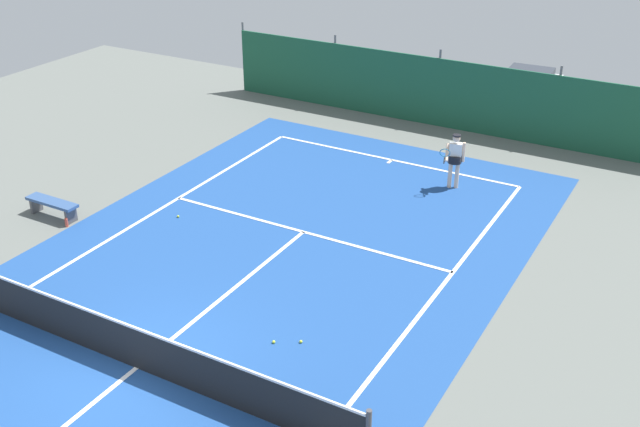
# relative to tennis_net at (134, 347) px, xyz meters

# --- Properties ---
(ground_plane) EXTENTS (36.00, 36.00, 0.00)m
(ground_plane) POSITION_rel_tennis_net_xyz_m (0.00, 0.00, -0.51)
(ground_plane) COLOR slate
(court_surface) EXTENTS (11.02, 26.60, 0.01)m
(court_surface) POSITION_rel_tennis_net_xyz_m (0.00, 0.00, -0.51)
(court_surface) COLOR #1E478C
(court_surface) RESTS_ON ground
(tennis_net) EXTENTS (10.12, 0.10, 1.10)m
(tennis_net) POSITION_rel_tennis_net_xyz_m (0.00, 0.00, 0.00)
(tennis_net) COLOR black
(tennis_net) RESTS_ON ground
(back_fence) EXTENTS (16.30, 0.98, 2.70)m
(back_fence) POSITION_rel_tennis_net_xyz_m (-0.00, 16.02, 0.16)
(back_fence) COLOR #195138
(back_fence) RESTS_ON ground
(tennis_player) EXTENTS (0.57, 0.82, 1.64)m
(tennis_player) POSITION_rel_tennis_net_xyz_m (2.39, 10.91, 0.45)
(tennis_player) COLOR beige
(tennis_player) RESTS_ON ground
(tennis_ball_near_player) EXTENTS (0.07, 0.07, 0.07)m
(tennis_ball_near_player) POSITION_rel_tennis_net_xyz_m (2.38, 2.27, -0.48)
(tennis_ball_near_player) COLOR #CCDB33
(tennis_ball_near_player) RESTS_ON ground
(tennis_ball_midcourt) EXTENTS (0.07, 0.07, 0.07)m
(tennis_ball_midcourt) POSITION_rel_tennis_net_xyz_m (-3.37, 5.46, -0.48)
(tennis_ball_midcourt) COLOR #CCDB33
(tennis_ball_midcourt) RESTS_ON ground
(tennis_ball_by_sideline) EXTENTS (0.07, 0.07, 0.07)m
(tennis_ball_by_sideline) POSITION_rel_tennis_net_xyz_m (1.90, 1.99, -0.48)
(tennis_ball_by_sideline) COLOR #CCDB33
(tennis_ball_by_sideline) RESTS_ON ground
(parked_car) EXTENTS (2.18, 4.29, 1.68)m
(parked_car) POSITION_rel_tennis_net_xyz_m (2.47, 17.92, 0.33)
(parked_car) COLOR silver
(parked_car) RESTS_ON ground
(courtside_bench) EXTENTS (1.60, 0.40, 0.49)m
(courtside_bench) POSITION_rel_tennis_net_xyz_m (-6.31, 3.84, -0.14)
(courtside_bench) COLOR #335184
(courtside_bench) RESTS_ON ground
(water_bottle) EXTENTS (0.08, 0.08, 0.24)m
(water_bottle) POSITION_rel_tennis_net_xyz_m (-5.59, 3.60, -0.39)
(water_bottle) COLOR #D84C38
(water_bottle) RESTS_ON ground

